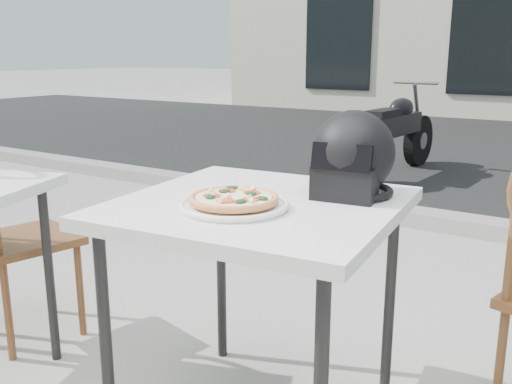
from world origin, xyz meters
The scene contains 7 objects.
curb centered at (0.00, 3.00, 0.06)m, with size 30.00×0.25×0.12m, color gray.
cafe_table_main centered at (-0.28, 0.22, 0.77)m, with size 0.97×0.97×0.84m.
plate centered at (-0.29, 0.10, 0.85)m, with size 0.40×0.40×0.02m.
pizza centered at (-0.29, 0.10, 0.88)m, with size 0.35×0.35×0.04m.
helmet centered at (-0.05, 0.46, 0.97)m, with size 0.31×0.32×0.29m.
cafe_chair_side centered at (-1.58, 0.14, 0.61)m, with size 0.51×0.51×1.10m.
motorcycle centered at (-1.39, 4.73, 0.44)m, with size 0.53×2.02×1.00m.
Camera 1 is at (0.70, -1.31, 1.32)m, focal length 40.00 mm.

